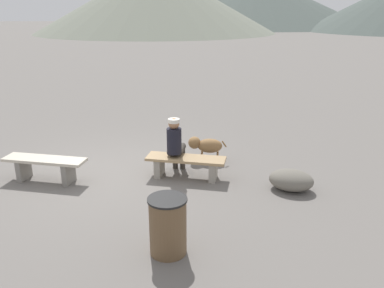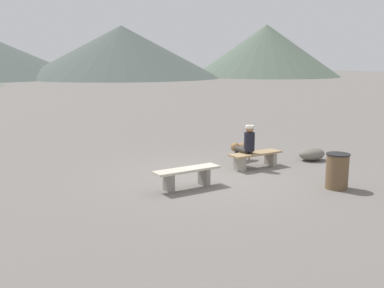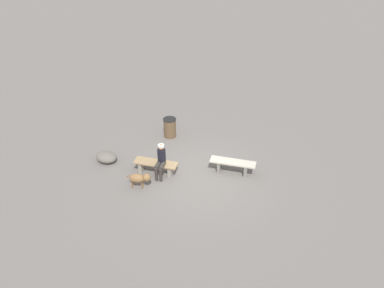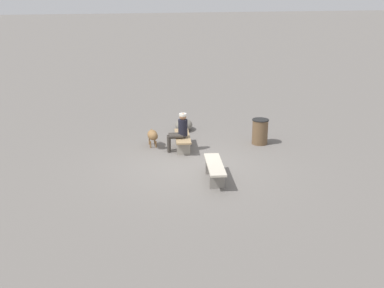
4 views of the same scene
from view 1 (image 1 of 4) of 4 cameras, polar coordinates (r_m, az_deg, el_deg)
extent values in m
cube|color=slate|center=(8.25, -11.32, -4.44)|extent=(210.00, 210.00, 0.06)
cube|color=gray|center=(8.44, -23.18, -3.37)|extent=(0.18, 0.40, 0.42)
cube|color=gray|center=(7.95, -17.43, -4.02)|extent=(0.18, 0.40, 0.42)
cube|color=beige|center=(8.10, -20.58, -2.14)|extent=(1.66, 0.75, 0.06)
cube|color=gray|center=(7.96, -4.75, -3.29)|extent=(0.21, 0.41, 0.38)
cube|color=gray|center=(7.75, 3.09, -3.90)|extent=(0.21, 0.41, 0.38)
cube|color=#A3845B|center=(7.76, -0.89, -2.12)|extent=(1.62, 0.78, 0.05)
cylinder|color=black|center=(7.69, -2.60, 0.46)|extent=(0.29, 0.29, 0.50)
sphere|color=#A3704C|center=(7.58, -2.64, 2.96)|extent=(0.21, 0.21, 0.21)
cylinder|color=silver|center=(7.57, -2.65, 3.38)|extent=(0.22, 0.22, 0.07)
cylinder|color=#38332D|center=(7.96, -1.69, -0.80)|extent=(0.23, 0.46, 0.15)
cylinder|color=#38332D|center=(8.25, -1.37, -1.95)|extent=(0.11, 0.11, 0.51)
cylinder|color=#38332D|center=(7.99, -2.80, -0.73)|extent=(0.23, 0.46, 0.15)
cylinder|color=#38332D|center=(8.28, -2.45, -1.88)|extent=(0.11, 0.11, 0.51)
ellipsoid|color=olive|center=(8.59, 2.60, -0.25)|extent=(0.57, 0.36, 0.31)
sphere|color=olive|center=(8.58, 0.35, 0.20)|extent=(0.27, 0.27, 0.27)
cylinder|color=olive|center=(8.61, 1.41, -2.08)|extent=(0.04, 0.04, 0.22)
cylinder|color=olive|center=(8.77, 1.46, -1.67)|extent=(0.04, 0.04, 0.22)
cylinder|color=olive|center=(8.60, 3.71, -2.13)|extent=(0.04, 0.04, 0.22)
cylinder|color=olive|center=(8.76, 3.72, -1.73)|extent=(0.04, 0.04, 0.22)
cylinder|color=olive|center=(8.57, 4.68, 0.00)|extent=(0.12, 0.04, 0.15)
cylinder|color=brown|center=(5.47, -3.51, -11.86)|extent=(0.51, 0.51, 0.80)
cylinder|color=black|center=(5.27, -3.60, -8.01)|extent=(0.54, 0.54, 0.03)
ellipsoid|color=#6B665B|center=(7.56, 14.16, -5.09)|extent=(0.98, 0.87, 0.39)
cone|color=#4C5651|center=(80.32, 9.18, 19.80)|extent=(42.11, 42.11, 9.26)
camera|label=2|loc=(9.61, -90.79, -1.91)|focal=41.65mm
camera|label=3|loc=(18.13, -7.72, 33.21)|focal=33.29mm
camera|label=4|loc=(17.01, -54.22, 16.51)|focal=42.26mm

